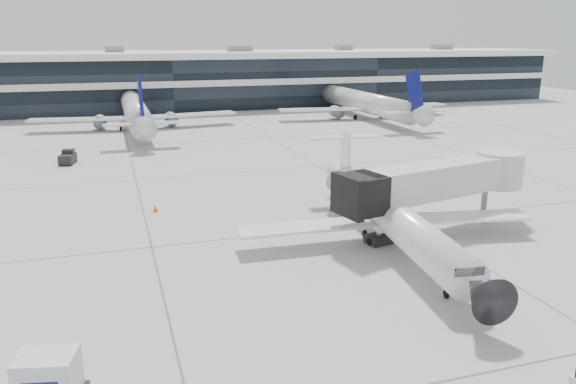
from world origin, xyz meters
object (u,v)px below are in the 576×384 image
object	(u,v)px
jet_bridge	(444,179)
cargo_uld	(48,380)
ramp_worker	(476,290)
regional_jet	(388,213)

from	to	relation	value
jet_bridge	cargo_uld	bearing A→B (deg)	-165.60
jet_bridge	ramp_worker	size ratio (longest dim) A/B	9.35
regional_jet	ramp_worker	world-z (taller)	regional_jet
ramp_worker	cargo_uld	size ratio (longest dim) A/B	0.60
regional_jet	cargo_uld	bearing A→B (deg)	-142.95
cargo_uld	ramp_worker	bearing A→B (deg)	19.15
jet_bridge	regional_jet	bearing A→B (deg)	179.41
jet_bridge	ramp_worker	world-z (taller)	jet_bridge
regional_jet	jet_bridge	xyz separation A→B (m)	(5.15, 1.11, 1.81)
jet_bridge	ramp_worker	bearing A→B (deg)	-127.08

